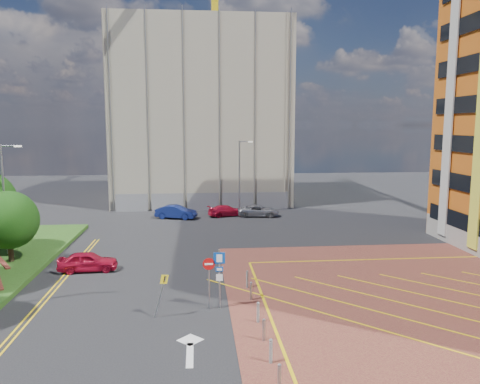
{
  "coord_description": "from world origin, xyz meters",
  "views": [
    {
      "loc": [
        -0.58,
        -22.69,
        9.63
      ],
      "look_at": [
        1.9,
        4.36,
        5.74
      ],
      "focal_mm": 35.0,
      "sensor_mm": 36.0,
      "label": 1
    }
  ],
  "objects": [
    {
      "name": "construction_building",
      "position": [
        0.0,
        40.0,
        11.0
      ],
      "size": [
        21.2,
        19.2,
        22.0
      ],
      "primitive_type": "cube",
      "color": "#A79D89",
      "rests_on": "ground"
    },
    {
      "name": "construction_fence",
      "position": [
        1.0,
        30.0,
        1.0
      ],
      "size": [
        21.6,
        0.06,
        2.0
      ],
      "primitive_type": "cube",
      "color": "gray",
      "rests_on": "ground"
    },
    {
      "name": "tree_c",
      "position": [
        -13.5,
        10.0,
        3.19
      ],
      "size": [
        4.0,
        4.0,
        4.9
      ],
      "color": "#3D2B1C",
      "rests_on": "grass_bed"
    },
    {
      "name": "sign_cluster",
      "position": [
        0.3,
        0.98,
        1.95
      ],
      "size": [
        1.17,
        0.12,
        3.2
      ],
      "color": "#9EA0A8",
      "rests_on": "ground"
    },
    {
      "name": "bollard_row",
      "position": [
        2.3,
        -1.67,
        0.47
      ],
      "size": [
        0.14,
        11.14,
        0.9
      ],
      "color": "#9EA0A8",
      "rests_on": "forecourt"
    },
    {
      "name": "ground",
      "position": [
        0.0,
        0.0,
        0.0
      ],
      "size": [
        140.0,
        140.0,
        0.0
      ],
      "primitive_type": "plane",
      "color": "black",
      "rests_on": "ground"
    },
    {
      "name": "car_blue_back",
      "position": [
        -2.85,
        25.5,
        0.7
      ],
      "size": [
        4.47,
        2.65,
        1.39
      ],
      "primitive_type": "imported",
      "rotation": [
        0.0,
        0.0,
        1.27
      ],
      "color": "navy",
      "rests_on": "ground"
    },
    {
      "name": "lamp_left_far",
      "position": [
        -14.42,
        12.0,
        4.66
      ],
      "size": [
        1.53,
        0.16,
        8.0
      ],
      "color": "#9EA0A8",
      "rests_on": "grass_bed"
    },
    {
      "name": "car_red_left",
      "position": [
        -7.92,
        8.21,
        0.65
      ],
      "size": [
        3.93,
        1.77,
        1.31
      ],
      "primitive_type": "imported",
      "rotation": [
        0.0,
        0.0,
        1.63
      ],
      "color": "#AB0E29",
      "rests_on": "ground"
    },
    {
      "name": "lamp_back",
      "position": [
        4.08,
        28.0,
        4.36
      ],
      "size": [
        1.53,
        0.16,
        8.0
      ],
      "color": "#9EA0A8",
      "rests_on": "ground"
    },
    {
      "name": "warning_sign",
      "position": [
        -2.44,
        0.06,
        1.43
      ],
      "size": [
        0.77,
        0.42,
        2.25
      ],
      "color": "#9EA0A8",
      "rests_on": "ground"
    },
    {
      "name": "car_red_back",
      "position": [
        2.49,
        26.36,
        0.58
      ],
      "size": [
        4.3,
        2.62,
        1.16
      ],
      "primitive_type": "imported",
      "rotation": [
        0.0,
        0.0,
        1.84
      ],
      "color": "red",
      "rests_on": "ground"
    },
    {
      "name": "car_silver_back",
      "position": [
        5.83,
        25.9,
        0.6
      ],
      "size": [
        4.55,
        2.52,
        1.21
      ],
      "primitive_type": "imported",
      "rotation": [
        0.0,
        0.0,
        1.45
      ],
      "color": "#999AA0",
      "rests_on": "ground"
    },
    {
      "name": "forecourt",
      "position": [
        14.0,
        0.0,
        0.01
      ],
      "size": [
        26.0,
        26.0,
        0.02
      ],
      "primitive_type": "cube",
      "color": "brown",
      "rests_on": "ground"
    }
  ]
}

